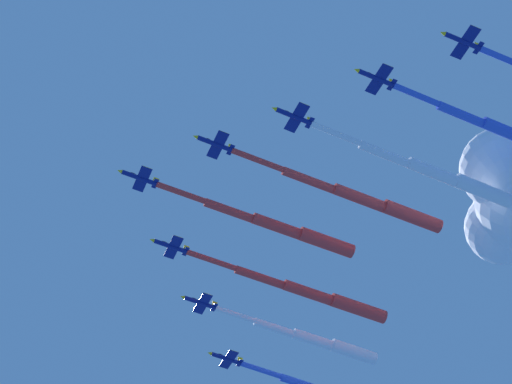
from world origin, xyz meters
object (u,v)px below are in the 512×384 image
object	(u,v)px
jet_lead	(281,227)
jet_port_outer	(509,132)
jet_port_inner	(364,199)
jet_starboard_mid	(315,340)
jet_port_mid	(437,173)
jet_starboard_inner	(312,294)

from	to	relation	value
jet_lead	jet_port_outer	world-z (taller)	jet_lead
jet_port_inner	jet_starboard_mid	world-z (taller)	jet_port_inner
jet_lead	jet_starboard_mid	distance (m)	37.88
jet_lead	jet_port_mid	world-z (taller)	jet_lead
jet_lead	jet_port_inner	distance (m)	21.48
jet_port_inner	jet_starboard_mid	size ratio (longest dim) A/B	1.15
jet_starboard_mid	jet_starboard_inner	bearing A→B (deg)	51.02
jet_starboard_mid	jet_lead	bearing A→B (deg)	40.87
jet_port_inner	jet_starboard_inner	distance (m)	29.48
jet_lead	jet_port_mid	distance (m)	39.72
jet_starboard_mid	jet_port_inner	bearing A→B (deg)	69.22
jet_starboard_inner	jet_port_mid	distance (m)	45.37
jet_port_inner	jet_port_outer	xyz separation A→B (m)	(-16.01, 33.24, -1.28)
jet_starboard_mid	jet_port_outer	bearing A→B (deg)	90.03
jet_starboard_mid	jet_port_outer	size ratio (longest dim) A/B	0.97
jet_starboard_mid	jet_port_outer	xyz separation A→B (m)	(-0.04, 75.32, -0.82)
jet_port_mid	jet_starboard_mid	world-z (taller)	jet_starboard_mid
jet_starboard_inner	jet_starboard_mid	world-z (taller)	jet_starboard_mid
jet_lead	jet_starboard_inner	size ratio (longest dim) A/B	0.95
jet_lead	jet_port_mid	size ratio (longest dim) A/B	0.99
jet_port_inner	jet_port_outer	distance (m)	36.92
jet_port_inner	jet_port_mid	xyz separation A→B (m)	(-8.34, 16.34, -3.07)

